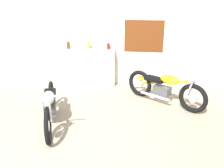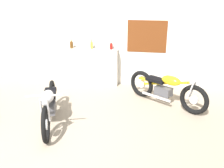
{
  "view_description": "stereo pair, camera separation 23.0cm",
  "coord_description": "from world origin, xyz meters",
  "views": [
    {
      "loc": [
        1.63,
        -3.61,
        2.73
      ],
      "look_at": [
        1.0,
        1.64,
        0.7
      ],
      "focal_mm": 42.0,
      "sensor_mm": 36.0,
      "label": 1
    },
    {
      "loc": [
        1.86,
        -3.58,
        2.73
      ],
      "look_at": [
        1.0,
        1.64,
        0.7
      ],
      "focal_mm": 42.0,
      "sensor_mm": 36.0,
      "label": 2
    }
  ],
  "objects": [
    {
      "name": "bottle_leftmost",
      "position": [
        -0.41,
        3.32,
        1.15
      ],
      "size": [
        0.09,
        0.09,
        0.24
      ],
      "color": "#5B3814",
      "rests_on": "sill_counter"
    },
    {
      "name": "bottle_left_center",
      "position": [
        0.15,
        3.35,
        1.16
      ],
      "size": [
        0.07,
        0.07,
        0.26
      ],
      "color": "gold",
      "rests_on": "sill_counter"
    },
    {
      "name": "bottle_center",
      "position": [
        0.69,
        3.38,
        1.14
      ],
      "size": [
        0.08,
        0.08,
        0.21
      ],
      "color": "maroon",
      "rests_on": "sill_counter"
    },
    {
      "name": "ground_plane",
      "position": [
        0.0,
        0.0,
        0.0
      ],
      "size": [
        24.0,
        24.0,
        0.0
      ],
      "primitive_type": "plane",
      "color": "gray"
    },
    {
      "name": "motorcycle_yellow",
      "position": [
        2.19,
        2.29,
        0.41
      ],
      "size": [
        1.82,
        1.27,
        0.85
      ],
      "color": "black",
      "rests_on": "ground_plane"
    },
    {
      "name": "wall_back",
      "position": [
        0.01,
        3.54,
        1.4
      ],
      "size": [
        10.0,
        0.07,
        2.8
      ],
      "color": "silver",
      "rests_on": "ground_plane"
    },
    {
      "name": "sill_counter",
      "position": [
        0.07,
        3.36,
        0.52
      ],
      "size": [
        1.62,
        0.28,
        1.04
      ],
      "color": "silver",
      "rests_on": "ground_plane"
    },
    {
      "name": "motorcycle_silver",
      "position": [
        -0.19,
        0.98,
        0.42
      ],
      "size": [
        0.79,
        1.98,
        0.87
      ],
      "color": "black",
      "rests_on": "ground_plane"
    }
  ]
}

